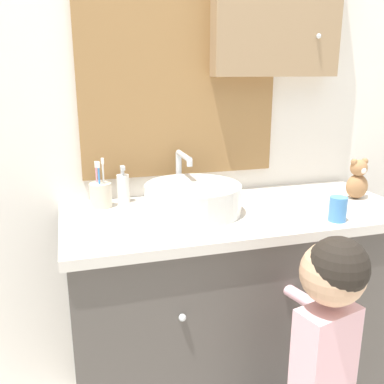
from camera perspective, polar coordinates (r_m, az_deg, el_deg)
wall_back at (r=1.85m, az=2.96°, el=12.82°), size 3.20×0.18×2.50m
vanity_counter at (r=1.82m, az=5.64°, el=-15.52°), size 1.30×0.58×0.87m
sink_basin at (r=1.58m, az=0.10°, el=-0.78°), size 0.36×0.41×0.20m
toothbrush_holder at (r=1.68m, az=-12.07°, el=-0.29°), size 0.08×0.08×0.19m
soap_dispenser at (r=1.73m, az=-9.16°, el=0.55°), size 0.05×0.05×0.15m
child_figure at (r=1.38m, az=17.46°, el=-18.52°), size 0.20×0.46×0.95m
teddy_bear at (r=1.88m, az=21.21°, el=1.54°), size 0.09×0.08×0.17m
drinking_cup at (r=1.58m, az=18.87°, el=-2.16°), size 0.06×0.06×0.09m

